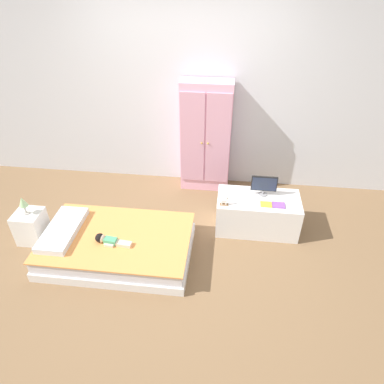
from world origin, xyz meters
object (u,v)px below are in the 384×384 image
Objects in this scene: nightstand at (31,226)px; wardrobe at (206,138)px; tv_monitor at (264,184)px; rocking_horse_toy at (225,201)px; tv_stand at (257,213)px; doll at (107,240)px; table_lamp at (23,203)px; book_purple at (279,205)px; bed at (118,245)px; book_yellow at (266,204)px.

nightstand is 2.36m from wardrobe.
tv_monitor is 0.50m from rocking_horse_toy.
wardrobe reaches higher than tv_stand.
table_lamp reaches higher than doll.
book_purple is at bearing -46.45° from wardrobe.
table_lamp is 1.88× the size of rocking_horse_toy.
table_lamp is at bearing 90.00° from nightstand.
wardrobe reaches higher than bed.
bed is 5.41× the size of tv_monitor.
rocking_horse_toy is (1.12, 0.46, 0.36)m from bed.
rocking_horse_toy is 0.46m from book_yellow.
tv_monitor is at bearing 130.72° from book_purple.
tv_stand is at bearing -50.45° from wardrobe.
book_purple is (0.16, -0.19, -0.14)m from tv_monitor.
nightstand is at bearing -168.75° from tv_stand.
tv_monitor reaches higher than book_yellow.
wardrobe reaches higher than table_lamp.
doll is (-0.07, -0.10, 0.17)m from bed.
nightstand is at bearing -90.00° from table_lamp.
doll is 1.04× the size of nightstand.
book_yellow reaches higher than nightstand.
tv_stand is (2.54, 0.51, -0.31)m from table_lamp.
table_lamp is 0.15× the size of wardrobe.
table_lamp is 2.19m from rocking_horse_toy.
wardrobe reaches higher than rocking_horse_toy.
doll is 3.39× the size of rocking_horse_toy.
book_yellow is (2.62, 0.40, 0.25)m from nightstand.
book_purple is (1.72, 0.52, 0.31)m from bed.
rocking_horse_toy is at bearing -173.09° from book_yellow.
nightstand is 0.34m from table_lamp.
bed is at bearing -157.73° from rocking_horse_toy.
bed is 1.04m from nightstand.
wardrobe is at bearing 128.86° from book_yellow.
doll is at bearing -154.75° from rocking_horse_toy.
book_yellow is at bearing 8.64° from table_lamp.
bed is at bearing 56.00° from doll.
table_lamp is at bearing -171.78° from book_purple.
rocking_horse_toy is 0.60m from book_purple.
book_yellow is at bearing -81.71° from tv_monitor.
nightstand is at bearing -167.19° from tv_monitor.
wardrobe is at bearing 35.80° from table_lamp.
bed is 7.26× the size of table_lamp.
table_lamp is at bearing 173.52° from bed.
tv_stand is at bearing 11.25° from table_lamp.
doll is 1.00m from nightstand.
tv_stand is (2.54, 0.51, 0.03)m from nightstand.
tv_monitor is (2.59, 0.59, 0.38)m from nightstand.
doll is at bearing -119.73° from wardrobe.
nightstand is 2.79m from book_purple.
wardrobe is 1.06m from tv_monitor.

